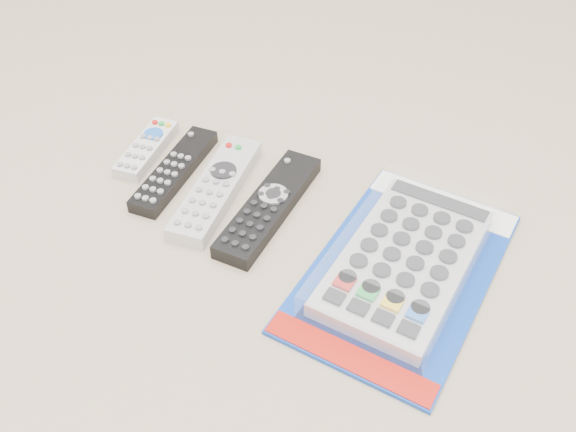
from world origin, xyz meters
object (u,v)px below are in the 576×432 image
at_px(jumbo_remote_packaged, 405,259).
at_px(remote_large_black, 269,206).
at_px(remote_slim_black, 175,170).
at_px(remote_silver_dvd, 216,188).
at_px(remote_small_grey, 147,148).

bearing_deg(jumbo_remote_packaged, remote_large_black, 178.14).
relative_size(remote_slim_black, remote_silver_dvd, 0.87).
xyz_separation_m(remote_slim_black, remote_silver_dvd, (0.07, -0.01, 0.00)).
bearing_deg(jumbo_remote_packaged, remote_small_grey, 176.66).
bearing_deg(jumbo_remote_packaged, remote_silver_dvd, 179.97).
relative_size(remote_slim_black, jumbo_remote_packaged, 0.54).
bearing_deg(remote_slim_black, remote_small_grey, 154.92).
bearing_deg(remote_large_black, remote_small_grey, 171.46).
height_order(remote_slim_black, remote_silver_dvd, remote_silver_dvd).
xyz_separation_m(remote_small_grey, jumbo_remote_packaged, (0.41, -0.07, 0.01)).
relative_size(remote_silver_dvd, remote_large_black, 0.98).
bearing_deg(remote_large_black, remote_slim_black, 176.85).
distance_m(remote_slim_black, remote_large_black, 0.15).
xyz_separation_m(remote_silver_dvd, remote_large_black, (0.08, -0.00, -0.00)).
xyz_separation_m(remote_silver_dvd, jumbo_remote_packaged, (0.27, -0.03, 0.01)).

